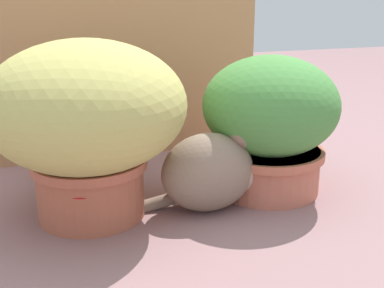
# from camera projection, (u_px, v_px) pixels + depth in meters

# --- Properties ---
(ground_plane) EXTENTS (6.00, 6.00, 0.00)m
(ground_plane) POSITION_uv_depth(u_px,v_px,m) (171.00, 215.00, 1.41)
(ground_plane) COLOR gray
(cardboard_backdrop) EXTENTS (1.00, 0.03, 0.93)m
(cardboard_backdrop) POSITION_uv_depth(u_px,v_px,m) (118.00, 25.00, 1.76)
(cardboard_backdrop) COLOR tan
(cardboard_backdrop) RESTS_ON ground
(grass_planter) EXTENTS (0.52, 0.52, 0.47)m
(grass_planter) POSITION_uv_depth(u_px,v_px,m) (86.00, 117.00, 1.33)
(grass_planter) COLOR #B25D43
(grass_planter) RESTS_ON ground
(leafy_planter) EXTENTS (0.40, 0.40, 0.41)m
(leafy_planter) POSITION_uv_depth(u_px,v_px,m) (270.00, 121.00, 1.52)
(leafy_planter) COLOR #C36A52
(leafy_planter) RESTS_ON ground
(cat) EXTENTS (0.37, 0.17, 0.32)m
(cat) POSITION_uv_depth(u_px,v_px,m) (214.00, 168.00, 1.41)
(cat) COLOR #89725F
(cat) RESTS_ON ground
(mushroom_ornament_red) EXTENTS (0.09, 0.09, 0.15)m
(mushroom_ornament_red) POSITION_uv_depth(u_px,v_px,m) (83.00, 193.00, 1.29)
(mushroom_ornament_red) COLOR beige
(mushroom_ornament_red) RESTS_ON ground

